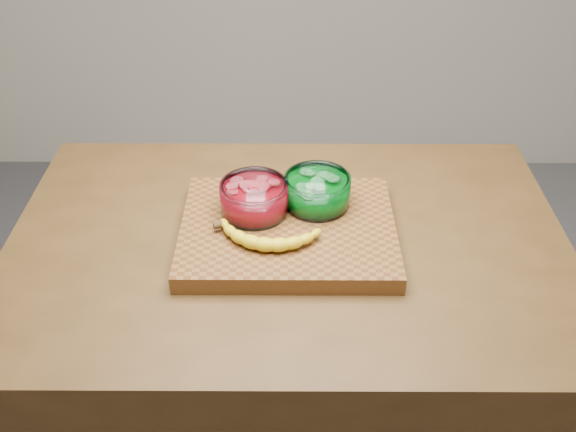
{
  "coord_description": "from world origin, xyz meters",
  "views": [
    {
      "loc": [
        0.0,
        -1.07,
        1.76
      ],
      "look_at": [
        0.0,
        0.0,
        0.96
      ],
      "focal_mm": 40.0,
      "sensor_mm": 36.0,
      "label": 1
    }
  ],
  "objects": [
    {
      "name": "counter",
      "position": [
        0.0,
        0.0,
        0.45
      ],
      "size": [
        1.2,
        0.8,
        0.9
      ],
      "primitive_type": "cube",
      "color": "#4E3317",
      "rests_on": "ground"
    },
    {
      "name": "cutting_board",
      "position": [
        0.0,
        0.0,
        0.92
      ],
      "size": [
        0.45,
        0.35,
        0.04
      ],
      "primitive_type": "cube",
      "color": "brown",
      "rests_on": "counter"
    },
    {
      "name": "banana",
      "position": [
        -0.04,
        -0.06,
        0.96
      ],
      "size": [
        0.24,
        0.12,
        0.03
      ],
      "primitive_type": null,
      "color": "yellow",
      "rests_on": "cutting_board"
    },
    {
      "name": "bowl_red",
      "position": [
        -0.07,
        0.04,
        0.97
      ],
      "size": [
        0.15,
        0.15,
        0.07
      ],
      "color": "white",
      "rests_on": "cutting_board"
    },
    {
      "name": "bowl_green",
      "position": [
        0.06,
        0.07,
        0.97
      ],
      "size": [
        0.14,
        0.14,
        0.07
      ],
      "color": "white",
      "rests_on": "cutting_board"
    }
  ]
}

